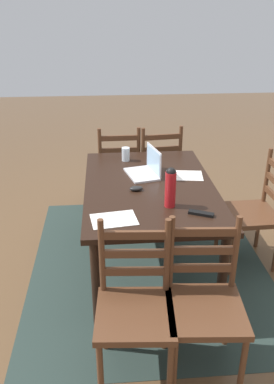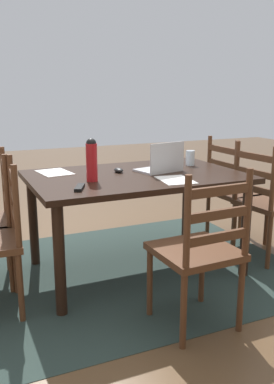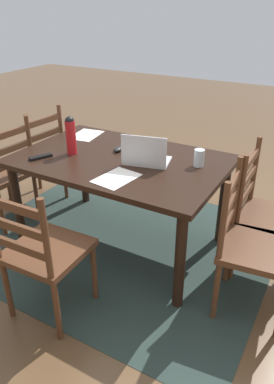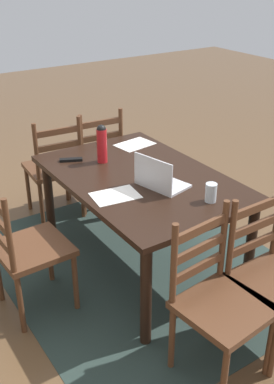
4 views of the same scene
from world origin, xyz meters
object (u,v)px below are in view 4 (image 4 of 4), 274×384
Objects in this scene: dining_table at (141,187)px; tv_remote at (71,160)px; drinking_glass at (211,193)px; laptop at (159,179)px; chair_right_near at (95,159)px; computer_mouse at (147,166)px; chair_left_near at (271,277)px; chair_left_far at (218,302)px; chair_far_head at (26,249)px; chair_right_far at (54,168)px; water_bottle at (102,143)px.

dining_table is 0.60m from tv_remote.
dining_table is 0.59m from drinking_glass.
chair_right_near is at bearing -8.94° from laptop.
chair_left_near is at bearing -178.53° from computer_mouse.
tv_remote is (1.57, 0.08, 0.30)m from chair_left_far.
tv_remote is (0.72, 0.29, -0.05)m from laptop.
chair_far_head is 1.51m from chair_right_near.
chair_left_near is (-2.11, -0.40, 0.00)m from chair_right_far.
computer_mouse reaches higher than tv_remote.
chair_left_near is 3.29× the size of water_bottle.
computer_mouse is (1.15, -0.32, 0.30)m from chair_left_far.
dining_table is 0.26m from laptop.
laptop is 3.62× the size of computer_mouse.
chair_left_near is 7.86× the size of drinking_glass.
chair_left_far is at bearing 168.98° from dining_table.
water_bottle reaches higher than chair_right_near.
laptop reaches higher than chair_left_far.
chair_left_near is 1.00× the size of chair_far_head.
laptop reaches higher than chair_right_far.
chair_left_far is 5.59× the size of tv_remote.
chair_right_near is 0.87m from water_bottle.
chair_right_far is 0.63m from tv_remote.
chair_right_far is 1.00× the size of chair_far_head.
chair_far_head is at bearing -23.92° from tv_remote.
chair_left_far is 1.00× the size of chair_right_near.
dining_table is 1.09m from chair_left_near.
water_bottle is at bearing 77.77° from tv_remote.
chair_right_far is 3.29× the size of water_bottle.
chair_far_head reaches higher than tv_remote.
drinking_glass is 1.15m from tv_remote.
chair_left_near is at bearing -174.74° from drinking_glass.
chair_right_near is 7.86× the size of drinking_glass.
tv_remote is (1.06, 0.44, -0.05)m from drinking_glass.
tv_remote reaches higher than dining_table.
chair_right_far is at bearing 12.56° from drinking_glass.
chair_right_far is 2.15m from chair_left_near.
chair_right_near is 5.59× the size of tv_remote.
laptop is at bearing -13.62° from chair_left_far.
drinking_glass is at bearing 5.26° from chair_left_near.
water_bottle is at bearing 34.72° from computer_mouse.
dining_table is at bearing 169.37° from chair_right_near.
chair_right_near is at bearing -45.40° from chair_far_head.
laptop is at bearing 46.62° from tv_remote.
computer_mouse is at bearing 3.72° from drinking_glass.
drinking_glass is at bearing -167.44° from chair_right_far.
dining_table is at bearing 15.60° from drinking_glass.
chair_left_far reaches higher than dining_table.
chair_left_near is 2.62× the size of laptop.
computer_mouse reaches higher than dining_table.
tv_remote is at bearing 138.18° from chair_right_near.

